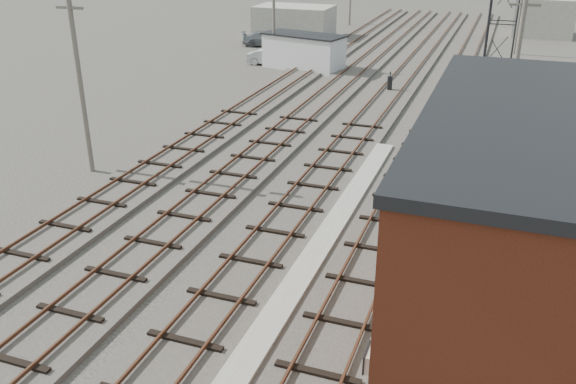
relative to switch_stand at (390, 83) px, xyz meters
The scene contains 18 objects.
ground 19.90m from the switch_stand, 85.08° to the left, with size 320.00×320.00×0.00m, color #282621.
track_right 4.40m from the switch_stand, 15.72° to the right, with size 3.20×90.00×0.39m.
track_mid_right 1.32m from the switch_stand, 80.11° to the right, with size 3.20×90.00×0.39m.
track_mid_left 4.01m from the switch_stand, 162.67° to the right, with size 3.20×90.00×0.39m.
track_left 7.90m from the switch_stand, behind, with size 3.20×90.00×0.39m.
platform_curb 26.28m from the switch_stand, 85.18° to the right, with size 0.90×28.00×0.26m, color gray.
brick_building 29.80m from the switch_stand, 71.91° to the right, with size 6.54×12.20×7.22m.
utility_pole_left_a 23.26m from the switch_stand, 118.14° to the right, with size 1.80×0.24×9.00m.
utility_pole_left_b 12.53m from the switch_stand, 155.95° to the left, with size 1.80×0.24×9.00m.
utility_pole_right_a 15.26m from the switch_stand, 56.04° to the right, with size 1.80×0.24×9.00m.
utility_pole_right_b 20.05m from the switch_stand, 65.27° to the left, with size 1.80×0.24×9.00m.
shed_left 24.45m from the switch_stand, 125.80° to the left, with size 8.00×5.00×3.20m, color gray.
shed_right 31.71m from the switch_stand, 70.25° to the left, with size 6.00×6.00×4.00m, color gray.
switch_stand is the anchor object (origin of this frame).
site_trailer 9.88m from the switch_stand, 147.67° to the left, with size 7.32×4.46×2.87m.
car_red 13.22m from the switch_stand, 148.25° to the left, with size 1.65×4.10×1.40m, color maroon.
car_silver 12.90m from the switch_stand, 153.66° to the left, with size 1.37×3.93×1.29m, color #A2A4AA.
car_grey 20.52m from the switch_stand, 137.63° to the left, with size 1.93×4.76×1.38m, color slate.
Camera 1 is at (6.16, -3.01, 11.25)m, focal length 38.00 mm.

